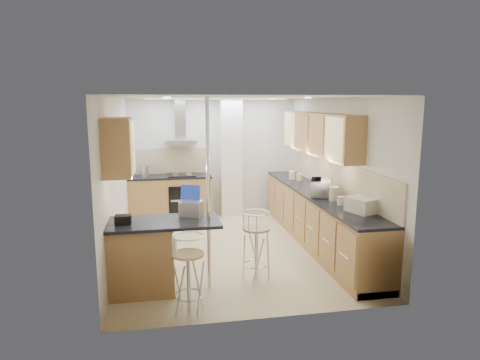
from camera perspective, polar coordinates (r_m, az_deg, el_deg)
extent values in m
plane|color=beige|center=(7.29, -1.19, -9.10)|extent=(4.80, 4.80, 0.00)
cube|color=silver|center=(9.32, -3.60, 3.09)|extent=(3.60, 0.04, 2.50)
cube|color=silver|center=(4.67, 3.52, -4.27)|extent=(3.60, 0.04, 2.50)
cube|color=silver|center=(6.92, -16.10, 0.15)|extent=(0.04, 4.80, 2.50)
cube|color=silver|center=(7.47, 12.54, 1.04)|extent=(0.04, 4.80, 2.50)
cube|color=white|center=(6.87, -1.26, 10.97)|extent=(3.60, 4.80, 0.02)
cube|color=#9D693E|center=(7.70, 10.39, 6.12)|extent=(0.34, 3.00, 0.72)
cube|color=#9D693E|center=(5.48, -16.00, 4.23)|extent=(0.34, 0.62, 0.72)
cube|color=beige|center=(7.47, 12.41, 0.51)|extent=(0.03, 4.40, 0.56)
cube|color=beige|center=(9.25, -9.44, 2.47)|extent=(1.70, 0.03, 0.56)
cube|color=white|center=(9.17, -1.27, 2.99)|extent=(0.45, 0.40, 2.50)
cube|color=#B3B5B8|center=(8.98, -7.89, 5.10)|extent=(0.62, 0.48, 0.08)
cube|color=#B3B5B8|center=(9.09, -8.00, 7.95)|extent=(0.22, 0.20, 0.88)
cylinder|color=silver|center=(5.49, -4.26, -2.05)|extent=(0.05, 0.05, 2.50)
cube|color=black|center=(8.81, -7.59, -2.71)|extent=(0.58, 0.02, 0.58)
cube|color=black|center=(9.02, -7.76, 0.67)|extent=(0.58, 0.50, 0.02)
cube|color=tan|center=(8.65, -3.20, 10.73)|extent=(2.80, 0.35, 0.02)
cube|color=#9D693E|center=(7.53, 10.19, -5.11)|extent=(0.60, 4.40, 0.88)
cube|color=black|center=(7.42, 10.30, -1.68)|extent=(0.63, 4.40, 0.04)
cube|color=#9D693E|center=(9.10, -9.26, -2.39)|extent=(1.70, 0.60, 0.88)
cube|color=black|center=(9.01, -9.35, 0.47)|extent=(1.70, 0.63, 0.04)
cube|color=#9D693E|center=(5.69, -10.21, -10.16)|extent=(1.35, 0.62, 0.90)
cube|color=black|center=(5.54, -10.37, -5.60)|extent=(1.47, 0.72, 0.04)
imported|color=silver|center=(7.06, 10.81, -1.02)|extent=(0.50, 0.58, 0.27)
cube|color=#9D9FA5|center=(5.71, -6.52, -3.79)|extent=(0.34, 0.31, 0.19)
cube|color=black|center=(5.51, -15.33, -5.09)|extent=(0.20, 0.15, 0.11)
cylinder|color=beige|center=(8.51, 6.95, 0.64)|extent=(0.12, 0.12, 0.16)
cylinder|color=beige|center=(8.41, 7.92, 0.42)|extent=(0.14, 0.14, 0.14)
cylinder|color=beige|center=(6.78, 12.38, -1.80)|extent=(0.17, 0.17, 0.21)
cylinder|color=silver|center=(6.52, 13.28, -2.71)|extent=(0.13, 0.13, 0.13)
cube|color=beige|center=(6.17, 15.97, -3.21)|extent=(0.43, 0.48, 0.21)
cylinder|color=#B3B5B8|center=(9.00, -12.58, 1.20)|extent=(0.16, 0.16, 0.23)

